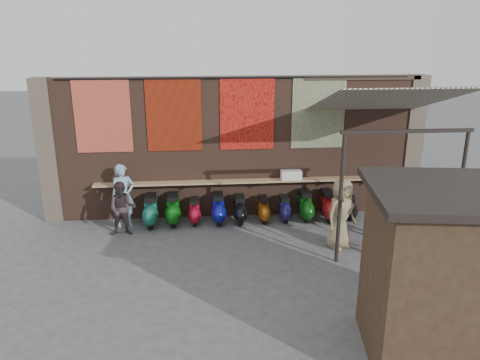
{
  "coord_description": "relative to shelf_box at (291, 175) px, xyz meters",
  "views": [
    {
      "loc": [
        -1.03,
        -10.27,
        5.13
      ],
      "look_at": [
        -0.01,
        1.2,
        1.5
      ],
      "focal_mm": 35.0,
      "sensor_mm": 36.0,
      "label": 1
    }
  ],
  "objects": [
    {
      "name": "scooter_stool_4",
      "position": [
        -1.5,
        -0.33,
        -0.88
      ],
      "size": [
        0.36,
        0.79,
        0.75
      ],
      "primitive_type": null,
      "color": "black",
      "rests_on": "ground"
    },
    {
      "name": "pier_right",
      "position": [
        3.65,
        0.4,
        0.74
      ],
      "size": [
        0.5,
        0.5,
        4.0
      ],
      "primitive_type": "cube",
      "color": "#4C4238",
      "rests_on": "ground"
    },
    {
      "name": "tapestry_redgold",
      "position": [
        -5.15,
        0.18,
        1.74
      ],
      "size": [
        1.5,
        0.02,
        2.0
      ],
      "primitive_type": "cube",
      "color": "maroon",
      "rests_on": "brick_wall"
    },
    {
      "name": "stall_sign",
      "position": [
        1.56,
        -5.32,
        0.77
      ],
      "size": [
        1.19,
        0.22,
        0.5
      ],
      "primitive_type": "cube",
      "rotation": [
        0.0,
        0.0,
        -0.15
      ],
      "color": "gold",
      "rests_on": "market_stall"
    },
    {
      "name": "awning_post_right",
      "position": [
        3.35,
        -2.9,
        0.29
      ],
      "size": [
        0.09,
        0.09,
        3.1
      ],
      "primitive_type": "cylinder",
      "color": "black",
      "rests_on": "ground"
    },
    {
      "name": "awning_canvas",
      "position": [
        1.95,
        -1.4,
        2.29
      ],
      "size": [
        3.2,
        3.28,
        0.97
      ],
      "primitive_type": "cube",
      "rotation": [
        -0.28,
        0.0,
        0.0
      ],
      "color": "beige",
      "rests_on": "brick_wall"
    },
    {
      "name": "tapestry_sun",
      "position": [
        -3.25,
        0.18,
        1.74
      ],
      "size": [
        1.5,
        0.02,
        2.0
      ],
      "primitive_type": "cube",
      "color": "red",
      "rests_on": "brick_wall"
    },
    {
      "name": "stall_roof",
      "position": [
        1.41,
        -6.31,
        1.6
      ],
      "size": [
        3.2,
        2.64,
        0.12
      ],
      "primitive_type": "cube",
      "rotation": [
        0.0,
        0.0,
        -0.15
      ],
      "color": "black",
      "rests_on": "market_stall"
    },
    {
      "name": "shopper_tan",
      "position": [
        0.83,
        -2.15,
        -0.37
      ],
      "size": [
        1.04,
        0.94,
        1.78
      ],
      "primitive_type": "imported",
      "rotation": [
        0.0,
        0.0,
        0.55
      ],
      "color": "#887A56",
      "rests_on": "ground"
    },
    {
      "name": "scooter_stool_8",
      "position": [
        1.03,
        -0.32,
        -0.84
      ],
      "size": [
        0.39,
        0.87,
        0.83
      ],
      "primitive_type": null,
      "color": "maroon",
      "rests_on": "ground"
    },
    {
      "name": "tapestry_multi",
      "position": [
        0.75,
        0.18,
        1.74
      ],
      "size": [
        1.5,
        0.02,
        2.0
      ],
      "primitive_type": "cube",
      "color": "navy",
      "rests_on": "brick_wall"
    },
    {
      "name": "tapestry_orange",
      "position": [
        -1.25,
        0.18,
        1.74
      ],
      "size": [
        1.5,
        0.02,
        2.0
      ],
      "primitive_type": "cube",
      "color": "red",
      "rests_on": "brick_wall"
    },
    {
      "name": "market_stall",
      "position": [
        1.41,
        -6.31,
        0.14
      ],
      "size": [
        2.85,
        2.3,
        2.8
      ],
      "primitive_type": "cube",
      "rotation": [
        0.0,
        0.0,
        -0.15
      ],
      "color": "black",
      "rests_on": "ground"
    },
    {
      "name": "scooter_stool_0",
      "position": [
        -3.97,
        -0.32,
        -0.84
      ],
      "size": [
        0.4,
        0.88,
        0.84
      ],
      "primitive_type": null,
      "color": "#196453",
      "rests_on": "ground"
    },
    {
      "name": "shelf_box",
      "position": [
        0.0,
        0.0,
        0.0
      ],
      "size": [
        0.57,
        0.3,
        0.27
      ],
      "primitive_type": "cube",
      "color": "white",
      "rests_on": "eating_counter"
    },
    {
      "name": "brick_wall",
      "position": [
        -1.55,
        0.4,
        0.74
      ],
      "size": [
        10.0,
        0.4,
        4.0
      ],
      "primitive_type": "cube",
      "color": "brown",
      "rests_on": "ground"
    },
    {
      "name": "scooter_stool_7",
      "position": [
        0.39,
        -0.26,
        -0.85
      ],
      "size": [
        0.39,
        0.87,
        0.82
      ],
      "primitive_type": null,
      "color": "#0D4310",
      "rests_on": "ground"
    },
    {
      "name": "awning_post_left",
      "position": [
        0.55,
        -2.9,
        0.29
      ],
      "size": [
        0.09,
        0.09,
        3.1
      ],
      "primitive_type": "cylinder",
      "color": "black",
      "rests_on": "ground"
    },
    {
      "name": "diner_right",
      "position": [
        -4.64,
        -0.9,
        -0.53
      ],
      "size": [
        0.72,
        0.56,
        1.46
      ],
      "primitive_type": "imported",
      "rotation": [
        0.0,
        0.0,
        0.01
      ],
      "color": "#33272A",
      "rests_on": "ground"
    },
    {
      "name": "diner_left",
      "position": [
        -4.69,
        -0.3,
        -0.38
      ],
      "size": [
        0.75,
        0.63,
        1.76
      ],
      "primitive_type": "imported",
      "rotation": [
        0.0,
        0.0,
        0.38
      ],
      "color": "#82A2BD",
      "rests_on": "ground"
    },
    {
      "name": "awning_header",
      "position": [
        1.95,
        -2.9,
        1.82
      ],
      "size": [
        3.0,
        0.08,
        0.08
      ],
      "primitive_type": "cube",
      "color": "black",
      "rests_on": "awning_post_left"
    },
    {
      "name": "scooter_stool_5",
      "position": [
        -0.82,
        -0.27,
        -0.91
      ],
      "size": [
        0.33,
        0.73,
        0.69
      ],
      "primitive_type": null,
      "color": "#83400B",
      "rests_on": "ground"
    },
    {
      "name": "ground",
      "position": [
        -1.55,
        -2.3,
        -1.26
      ],
      "size": [
        70.0,
        70.0,
        0.0
      ],
      "primitive_type": "plane",
      "color": "#474749",
      "rests_on": "ground"
    },
    {
      "name": "awning_ledger",
      "position": [
        1.95,
        0.19,
        2.69
      ],
      "size": [
        3.3,
        0.08,
        0.12
      ],
      "primitive_type": "cube",
      "color": "#33261C",
      "rests_on": "brick_wall"
    },
    {
      "name": "shopper_navy",
      "position": [
        2.68,
        -2.29,
        -0.35
      ],
      "size": [
        1.09,
        1.04,
        1.82
      ],
      "primitive_type": "imported",
      "rotation": [
        0.0,
        0.0,
        3.87
      ],
      "color": "black",
      "rests_on": "ground"
    },
    {
      "name": "hang_rail",
      "position": [
        -1.55,
        0.17,
        2.72
      ],
      "size": [
        9.5,
        0.06,
        0.06
      ],
      "primitive_type": "cylinder",
      "rotation": [
        0.0,
        1.57,
        0.0
      ],
      "color": "black",
      "rests_on": "brick_wall"
    },
    {
      "name": "eating_counter",
      "position": [
        -1.55,
        0.03,
        -0.16
      ],
      "size": [
        8.0,
        0.32,
        0.05
      ],
      "primitive_type": "cube",
      "color": "#9E7A51",
      "rests_on": "brick_wall"
    },
    {
      "name": "scooter_stool_6",
      "position": [
        -0.22,
        -0.27,
        -0.92
      ],
      "size": [
        0.32,
        0.72,
        0.68
      ],
      "primitive_type": null,
      "color": "#1C1854",
      "rests_on": "ground"
    },
    {
      "name": "scooter_stool_1",
      "position": [
        -3.36,
        -0.27,
        -0.84
      ],
      "size": [
        0.4,
        0.88,
        0.84
      ],
      "primitive_type": null,
      "color": "#0D5B11",
      "rests_on": "ground"
    },
    {
      "name": "shopper_grey",
      "position": [
        1.77,
        -2.81,
        -0.46
      ],
      "size": [
        1.18,
        1.04,
        1.59
      ],
      "primitive_type": "imported",
      "rotation": [
        0.0,
        0.0,
        2.59
      ],
      "color": "slate",
      "rests_on": "ground"
    },
    {
      "name": "stall_shelf",
      "position": [
        1.56,
        -5.32,
        -0.24
      ],
      "size": [
        2.14,
        0.42,
        0.06
      ],
      "primitive_type": "cube",
      "rotation": [
        0.0,
        0.0,
        -0.15
      ],
      "color": "#473321",
      "rests_on": "market_stall"
    },
    {
      "name": "scooter_stool_2",
      "position": [
        -2.77,
        -0.26,
        -0.92
      ],
      "size": [
        0.33,
        0.72,
        0.69
      ],
      "primitive_type": null,
      "color": "#AA0D26",
      "rests_on": "ground"
    },
    {
      "name": "pier_left",
      "position": [
        -6.75,
        0.4,
        0.74
      ],
      "size": [
        0.5,
        0.5,
        4.0
      ],
      "primitive_type": "cube",
      "color": "#4C4238",
      "rests_on": "ground"
    },
    {
      "name": "scooter_stool_9",
      "position": [
        1.67,
        -0.28,
        -0.91
      ],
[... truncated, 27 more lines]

